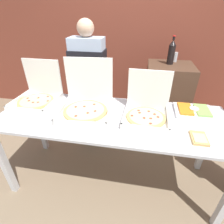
{
  "coord_description": "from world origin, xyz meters",
  "views": [
    {
      "loc": [
        0.25,
        -1.38,
        1.77
      ],
      "look_at": [
        0.0,
        0.0,
        0.93
      ],
      "focal_mm": 28.0,
      "sensor_mm": 36.0,
      "label": 1
    }
  ],
  "objects_px": {
    "veggie_tray": "(193,111)",
    "pizza_box_far_right": "(147,110)",
    "paper_plate_front_left": "(199,139)",
    "soda_can_silver": "(175,57)",
    "pizza_box_far_left": "(86,103)",
    "pizza_box_near_left": "(38,95)",
    "person_server_vest": "(89,82)",
    "soda_bottle": "(172,52)"
  },
  "relations": [
    {
      "from": "pizza_box_far_right",
      "to": "soda_bottle",
      "type": "height_order",
      "value": "soda_bottle"
    },
    {
      "from": "pizza_box_far_right",
      "to": "pizza_box_near_left",
      "type": "relative_size",
      "value": 0.97
    },
    {
      "from": "pizza_box_far_right",
      "to": "person_server_vest",
      "type": "xyz_separation_m",
      "value": [
        -0.73,
        0.6,
        -0.01
      ]
    },
    {
      "from": "veggie_tray",
      "to": "soda_bottle",
      "type": "distance_m",
      "value": 0.93
    },
    {
      "from": "paper_plate_front_left",
      "to": "soda_bottle",
      "type": "distance_m",
      "value": 1.32
    },
    {
      "from": "veggie_tray",
      "to": "pizza_box_far_right",
      "type": "bearing_deg",
      "value": -161.48
    },
    {
      "from": "person_server_vest",
      "to": "pizza_box_far_left",
      "type": "bearing_deg",
      "value": 104.11
    },
    {
      "from": "pizza_box_near_left",
      "to": "paper_plate_front_left",
      "type": "xyz_separation_m",
      "value": [
        1.58,
        -0.38,
        -0.06
      ]
    },
    {
      "from": "pizza_box_far_left",
      "to": "paper_plate_front_left",
      "type": "bearing_deg",
      "value": -20.92
    },
    {
      "from": "pizza_box_far_left",
      "to": "veggie_tray",
      "type": "distance_m",
      "value": 1.05
    },
    {
      "from": "pizza_box_near_left",
      "to": "pizza_box_far_left",
      "type": "distance_m",
      "value": 0.58
    },
    {
      "from": "pizza_box_near_left",
      "to": "soda_bottle",
      "type": "relative_size",
      "value": 1.27
    },
    {
      "from": "veggie_tray",
      "to": "person_server_vest",
      "type": "xyz_separation_m",
      "value": [
        -1.19,
        0.45,
        0.04
      ]
    },
    {
      "from": "pizza_box_near_left",
      "to": "paper_plate_front_left",
      "type": "bearing_deg",
      "value": -12.42
    },
    {
      "from": "veggie_tray",
      "to": "paper_plate_front_left",
      "type": "bearing_deg",
      "value": -96.01
    },
    {
      "from": "soda_bottle",
      "to": "person_server_vest",
      "type": "xyz_separation_m",
      "value": [
        -1.01,
        -0.38,
        -0.33
      ]
    },
    {
      "from": "pizza_box_near_left",
      "to": "person_server_vest",
      "type": "distance_m",
      "value": 0.66
    },
    {
      "from": "pizza_box_near_left",
      "to": "soda_bottle",
      "type": "height_order",
      "value": "soda_bottle"
    },
    {
      "from": "pizza_box_far_left",
      "to": "soda_bottle",
      "type": "relative_size",
      "value": 1.53
    },
    {
      "from": "pizza_box_far_right",
      "to": "veggie_tray",
      "type": "height_order",
      "value": "pizza_box_far_right"
    },
    {
      "from": "pizza_box_near_left",
      "to": "person_server_vest",
      "type": "xyz_separation_m",
      "value": [
        0.43,
        0.5,
        -0.01
      ]
    },
    {
      "from": "paper_plate_front_left",
      "to": "pizza_box_far_right",
      "type": "bearing_deg",
      "value": 146.76
    },
    {
      "from": "pizza_box_near_left",
      "to": "veggie_tray",
      "type": "relative_size",
      "value": 1.26
    },
    {
      "from": "paper_plate_front_left",
      "to": "soda_can_silver",
      "type": "relative_size",
      "value": 1.93
    },
    {
      "from": "pizza_box_near_left",
      "to": "soda_can_silver",
      "type": "distance_m",
      "value": 1.83
    },
    {
      "from": "pizza_box_far_right",
      "to": "pizza_box_far_left",
      "type": "xyz_separation_m",
      "value": [
        -0.59,
        0.02,
        0.01
      ]
    },
    {
      "from": "pizza_box_near_left",
      "to": "soda_can_silver",
      "type": "height_order",
      "value": "pizza_box_near_left"
    },
    {
      "from": "pizza_box_near_left",
      "to": "paper_plate_front_left",
      "type": "relative_size",
      "value": 1.86
    },
    {
      "from": "pizza_box_near_left",
      "to": "person_server_vest",
      "type": "relative_size",
      "value": 0.27
    },
    {
      "from": "pizza_box_near_left",
      "to": "paper_plate_front_left",
      "type": "distance_m",
      "value": 1.62
    },
    {
      "from": "pizza_box_far_left",
      "to": "veggie_tray",
      "type": "relative_size",
      "value": 1.52
    },
    {
      "from": "pizza_box_far_right",
      "to": "paper_plate_front_left",
      "type": "bearing_deg",
      "value": -31.18
    },
    {
      "from": "pizza_box_far_right",
      "to": "soda_can_silver",
      "type": "relative_size",
      "value": 3.51
    },
    {
      "from": "pizza_box_near_left",
      "to": "veggie_tray",
      "type": "bearing_deg",
      "value": 2.65
    },
    {
      "from": "veggie_tray",
      "to": "soda_can_silver",
      "type": "bearing_deg",
      "value": 96.47
    },
    {
      "from": "soda_can_silver",
      "to": "person_server_vest",
      "type": "distance_m",
      "value": 1.22
    },
    {
      "from": "paper_plate_front_left",
      "to": "person_server_vest",
      "type": "bearing_deg",
      "value": 142.65
    },
    {
      "from": "pizza_box_far_left",
      "to": "paper_plate_front_left",
      "type": "height_order",
      "value": "pizza_box_far_left"
    },
    {
      "from": "paper_plate_front_left",
      "to": "pizza_box_near_left",
      "type": "bearing_deg",
      "value": 166.57
    },
    {
      "from": "pizza_box_near_left",
      "to": "pizza_box_far_left",
      "type": "height_order",
      "value": "pizza_box_far_left"
    },
    {
      "from": "veggie_tray",
      "to": "soda_bottle",
      "type": "xyz_separation_m",
      "value": [
        -0.18,
        0.83,
        0.38
      ]
    },
    {
      "from": "pizza_box_far_right",
      "to": "soda_bottle",
      "type": "relative_size",
      "value": 1.24
    }
  ]
}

